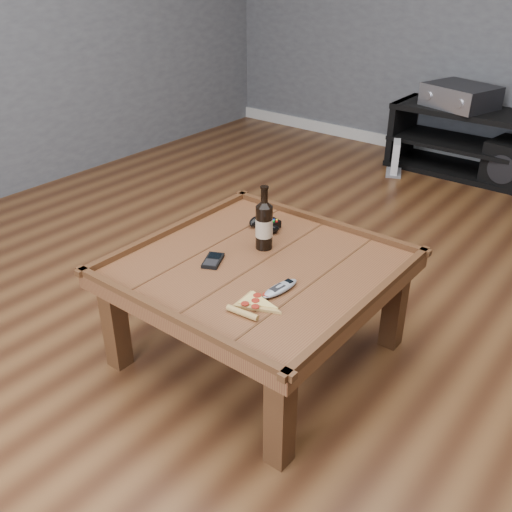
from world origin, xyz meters
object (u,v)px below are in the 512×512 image
Objects in this scene: game_controller at (265,224)px; game_console at (395,159)px; coffee_table at (259,276)px; smartphone at (213,260)px; remote_control at (280,288)px; pizza_slice at (254,304)px; subwoofer at (512,164)px; beer_bottle at (264,224)px; av_receiver at (460,96)px; media_console at (484,146)px.

game_controller is 2.19m from game_console.
coffee_table is 0.20m from smartphone.
pizza_slice is at bearing -90.32° from remote_control.
subwoofer is (0.06, 2.95, -0.29)m from pizza_slice.
smartphone is at bearing -175.26° from remote_control.
game_controller is at bearing 67.94° from smartphone.
pizza_slice reaches higher than game_console.
game_controller is at bearing 122.76° from coffee_table.
game_console is at bearing 101.76° from beer_bottle.
av_receiver is at bearing 92.65° from pizza_slice.
subwoofer is at bearing 83.31° from beer_bottle.
beer_bottle reaches higher than smartphone.
smartphone is (-0.08, -0.23, -0.10)m from beer_bottle.
subwoofer is (0.39, 2.80, -0.29)m from smartphone.
pizza_slice is at bearing -43.18° from game_controller.
smartphone is (-0.33, 0.15, 0.00)m from pizza_slice.
media_console is 0.41m from av_receiver.
av_receiver reaches higher than subwoofer.
subwoofer is at bearing -3.93° from game_console.
subwoofer is at bearing 83.59° from pizza_slice.
smartphone is 0.76× the size of remote_control.
media_console is 10.28× the size of smartphone.
coffee_table is 0.74× the size of media_console.
beer_bottle is (-0.07, -2.63, 0.32)m from media_console.
smartphone is at bearing 150.62° from pizza_slice.
game_controller is 0.97× the size of remote_control.
game_console is (-0.39, 2.51, -0.34)m from smartphone.
av_receiver is at bearing -177.06° from subwoofer.
av_receiver is at bearing 23.80° from game_console.
game_controller is (-0.18, 0.27, 0.08)m from coffee_table.
media_console reaches higher than game_controller.
smartphone is at bearing -70.86° from av_receiver.
av_receiver is at bearing -178.63° from media_console.
subwoofer is at bearing -12.29° from media_console.
coffee_table is at bearing -90.00° from media_console.
av_receiver reaches higher than game_controller.
coffee_table reaches higher than pizza_slice.
coffee_table is 5.93× the size of game_controller.
smartphone is at bearing -89.48° from subwoofer.
remote_control is (0.02, 0.14, 0.01)m from pizza_slice.
av_receiver is (-0.17, 2.62, 0.02)m from beer_bottle.
pizza_slice reaches higher than subwoofer.
media_console is 2.49× the size of av_receiver.
pizza_slice is 0.14m from remote_control.
smartphone is 2.85m from av_receiver.
remote_control is (0.19, -0.11, 0.07)m from coffee_table.
av_receiver is (-0.09, 2.85, 0.12)m from smartphone.
pizza_slice is (0.24, -0.37, -0.10)m from beer_bottle.
media_console is at bearing 88.07° from pizza_slice.
game_console is at bearing 112.52° from remote_control.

